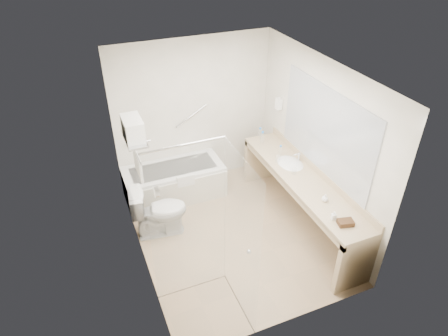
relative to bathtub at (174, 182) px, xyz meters
name	(u,v)px	position (x,y,z in m)	size (l,w,h in m)	color
floor	(232,234)	(0.50, -1.24, -0.28)	(3.20, 3.20, 0.00)	#9D8261
ceiling	(234,72)	(0.50, -1.24, 2.22)	(2.60, 3.20, 0.10)	white
wall_back	(194,114)	(0.50, 0.36, 0.97)	(2.60, 0.10, 2.50)	silver
wall_front	(296,244)	(0.50, -2.84, 0.97)	(2.60, 0.10, 2.50)	silver
wall_left	(134,186)	(-0.80, -1.24, 0.97)	(0.10, 3.20, 2.50)	silver
wall_right	(317,145)	(1.80, -1.24, 0.97)	(0.10, 3.20, 2.50)	silver
bathtub	(174,182)	(0.00, 0.00, 0.00)	(1.60, 0.73, 0.59)	silver
grab_bar_short	(138,143)	(-0.45, 0.32, 0.67)	(0.03, 0.03, 0.40)	silver
grab_bar_long	(191,116)	(0.45, 0.32, 0.97)	(0.03, 0.03, 0.60)	silver
shower_enclosure	(213,231)	(-0.13, -2.16, 0.79)	(0.96, 0.91, 2.11)	silver
towel_shelf	(134,135)	(-0.67, -0.89, 1.48)	(0.24, 0.55, 0.81)	silver
vanity_counter	(301,190)	(1.52, -1.39, 0.36)	(0.55, 2.70, 0.95)	tan
sink	(290,165)	(1.55, -0.99, 0.54)	(0.40, 0.52, 0.14)	silver
faucet	(299,157)	(1.70, -0.99, 0.65)	(0.03, 0.03, 0.14)	silver
mirror	(325,131)	(1.79, -1.39, 1.27)	(0.02, 2.00, 1.20)	#A5AAB1
hairdryer_unit	(279,104)	(1.75, -0.19, 1.17)	(0.08, 0.10, 0.18)	white
toilet	(159,211)	(-0.45, -0.78, 0.12)	(0.45, 0.80, 0.79)	silver
amenity_basket	(346,223)	(1.47, -2.44, 0.61)	(0.19, 0.12, 0.06)	#4D321B
soap_bottle_a	(333,217)	(1.40, -2.30, 0.60)	(0.05, 0.12, 0.05)	white
soap_bottle_b	(325,199)	(1.51, -1.96, 0.62)	(0.08, 0.11, 0.08)	white
water_bottle_left	(262,138)	(1.44, -0.29, 0.68)	(0.07, 0.07, 0.22)	silver
water_bottle_mid	(260,134)	(1.47, -0.14, 0.67)	(0.06, 0.06, 0.20)	silver
water_bottle_right	(280,151)	(1.52, -0.73, 0.66)	(0.06, 0.06, 0.18)	silver
drinking_glass_near	(278,159)	(1.40, -0.88, 0.62)	(0.08, 0.08, 0.10)	silver
drinking_glass_far	(294,171)	(1.46, -1.26, 0.62)	(0.07, 0.07, 0.09)	silver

